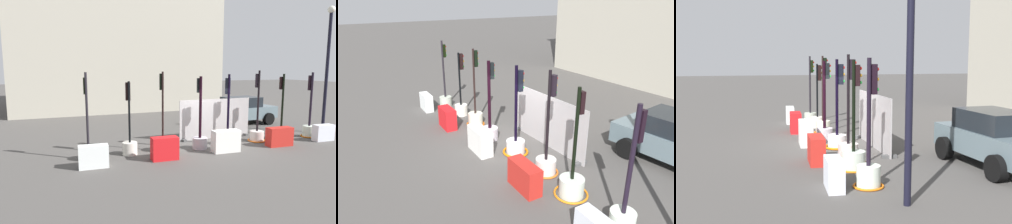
# 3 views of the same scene
# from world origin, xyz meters

# --- Properties ---
(ground_plane) EXTENTS (120.00, 120.00, 0.00)m
(ground_plane) POSITION_xyz_m (0.00, 0.00, 0.00)
(ground_plane) COLOR #4B4745
(traffic_light_0) EXTENTS (0.59, 0.59, 3.23)m
(traffic_light_0) POSITION_xyz_m (-5.29, -0.11, 0.57)
(traffic_light_0) COLOR #ADB6A5
(traffic_light_0) RESTS_ON ground_plane
(traffic_light_1) EXTENTS (0.58, 0.58, 2.88)m
(traffic_light_1) POSITION_xyz_m (-3.69, -0.01, 0.61)
(traffic_light_1) COLOR silver
(traffic_light_1) RESTS_ON ground_plane
(traffic_light_2) EXTENTS (0.78, 0.78, 3.24)m
(traffic_light_2) POSITION_xyz_m (-2.31, -0.00, 0.49)
(traffic_light_2) COLOR beige
(traffic_light_2) RESTS_ON ground_plane
(traffic_light_3) EXTENTS (0.62, 0.62, 3.04)m
(traffic_light_3) POSITION_xyz_m (-0.72, -0.22, 0.63)
(traffic_light_3) COLOR #B0A6B0
(traffic_light_3) RESTS_ON ground_plane
(traffic_light_4) EXTENTS (0.91, 0.91, 3.12)m
(traffic_light_4) POSITION_xyz_m (0.76, -0.03, 0.51)
(traffic_light_4) COLOR silver
(traffic_light_4) RESTS_ON ground_plane
(traffic_light_5) EXTENTS (0.82, 0.82, 3.27)m
(traffic_light_5) POSITION_xyz_m (2.37, -0.01, 0.52)
(traffic_light_5) COLOR beige
(traffic_light_5) RESTS_ON ground_plane
(traffic_light_6) EXTENTS (0.96, 0.96, 3.11)m
(traffic_light_6) POSITION_xyz_m (3.65, -0.16, 0.44)
(traffic_light_6) COLOR beige
(traffic_light_6) RESTS_ON ground_plane
(traffic_light_7) EXTENTS (0.78, 0.78, 3.18)m
(traffic_light_7) POSITION_xyz_m (5.36, -0.21, 0.56)
(traffic_light_7) COLOR silver
(traffic_light_7) RESTS_ON ground_plane
(construction_barrier_0) EXTENTS (1.01, 0.43, 0.80)m
(construction_barrier_0) POSITION_xyz_m (-5.23, -1.12, 0.40)
(construction_barrier_0) COLOR silver
(construction_barrier_0) RESTS_ON ground_plane
(construction_barrier_1) EXTENTS (1.02, 0.50, 0.86)m
(construction_barrier_1) POSITION_xyz_m (-2.65, -1.13, 0.43)
(construction_barrier_1) COLOR red
(construction_barrier_1) RESTS_ON ground_plane
(construction_barrier_2) EXTENTS (1.15, 0.52, 0.89)m
(construction_barrier_2) POSITION_xyz_m (0.03, -1.06, 0.45)
(construction_barrier_2) COLOR silver
(construction_barrier_2) RESTS_ON ground_plane
(construction_barrier_3) EXTENTS (1.17, 0.51, 0.82)m
(construction_barrier_3) POSITION_xyz_m (2.72, -1.10, 0.41)
(construction_barrier_3) COLOR red
(construction_barrier_3) RESTS_ON ground_plane
(construction_barrier_4) EXTENTS (1.01, 0.45, 0.76)m
(construction_barrier_4) POSITION_xyz_m (5.33, -1.08, 0.38)
(construction_barrier_4) COLOR silver
(construction_barrier_4) RESTS_ON ground_plane
(car_grey_saloon) EXTENTS (4.23, 2.29, 1.65)m
(car_grey_saloon) POSITION_xyz_m (4.29, 3.89, 0.84)
(car_grey_saloon) COLOR slate
(car_grey_saloon) RESTS_ON ground_plane
(street_lamp_post) EXTENTS (0.36, 0.36, 6.45)m
(street_lamp_post) POSITION_xyz_m (6.79, 0.24, 3.80)
(street_lamp_post) COLOR black
(street_lamp_post) RESTS_ON ground_plane
(site_fence_panel) EXTENTS (3.79, 0.50, 1.91)m
(site_fence_panel) POSITION_xyz_m (0.89, 1.26, 0.91)
(site_fence_panel) COLOR #A39E9F
(site_fence_panel) RESTS_ON ground_plane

